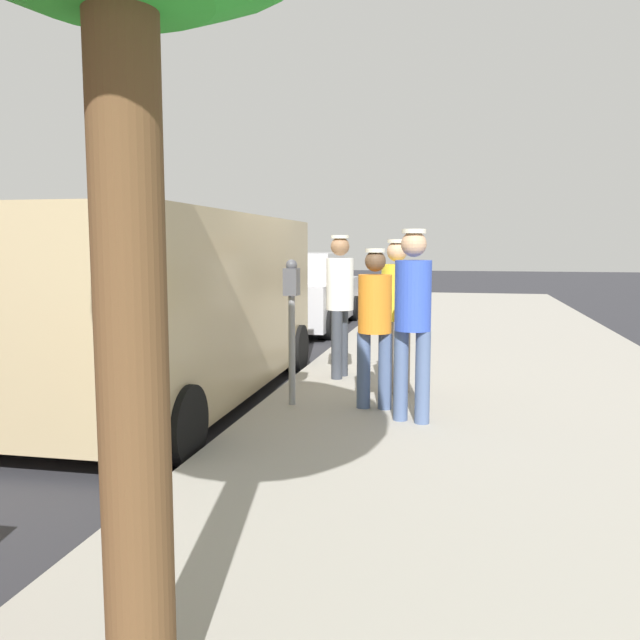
% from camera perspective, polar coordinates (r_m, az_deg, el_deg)
% --- Properties ---
extents(ground_plane, '(80.00, 80.00, 0.00)m').
position_cam_1_polar(ground_plane, '(8.18, -10.15, -6.36)').
color(ground_plane, '#2D2D33').
extents(sidewalk_slab, '(5.00, 32.00, 0.15)m').
position_cam_1_polar(sidewalk_slab, '(7.59, 15.32, -6.93)').
color(sidewalk_slab, '#9E998E').
rests_on(sidewalk_slab, ground).
extents(parking_meter_near, '(0.14, 0.18, 1.52)m').
position_cam_1_polar(parking_meter_near, '(6.75, -2.49, 1.17)').
color(parking_meter_near, gray).
rests_on(parking_meter_near, sidewalk_slab).
extents(pedestrian_in_yellow, '(0.34, 0.34, 1.73)m').
position_cam_1_polar(pedestrian_in_yellow, '(7.32, 6.69, 1.26)').
color(pedestrian_in_yellow, '#726656').
rests_on(pedestrian_in_yellow, sidewalk_slab).
extents(pedestrian_in_orange, '(0.36, 0.34, 1.63)m').
position_cam_1_polar(pedestrian_in_orange, '(6.61, 4.81, 0.16)').
color(pedestrian_in_orange, '#4C608C').
rests_on(pedestrian_in_orange, sidewalk_slab).
extents(pedestrian_in_white, '(0.34, 0.36, 1.79)m').
position_cam_1_polar(pedestrian_in_white, '(8.16, 1.76, 2.12)').
color(pedestrian_in_white, '#383D47').
rests_on(pedestrian_in_white, sidewalk_slab).
extents(pedestrian_in_blue, '(0.35, 0.34, 1.81)m').
position_cam_1_polar(pedestrian_in_blue, '(6.13, 8.11, 0.74)').
color(pedestrian_in_blue, '#4C608C').
rests_on(pedestrian_in_blue, sidewalk_slab).
extents(parked_van, '(2.18, 5.23, 2.15)m').
position_cam_1_polar(parked_van, '(7.66, -12.62, 1.46)').
color(parked_van, tan).
rests_on(parked_van, ground).
extents(parked_sedan_ahead, '(1.96, 4.41, 1.65)m').
position_cam_1_polar(parked_sedan_ahead, '(14.24, -1.57, 2.26)').
color(parked_sedan_ahead, '#BCBCC1').
rests_on(parked_sedan_ahead, ground).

